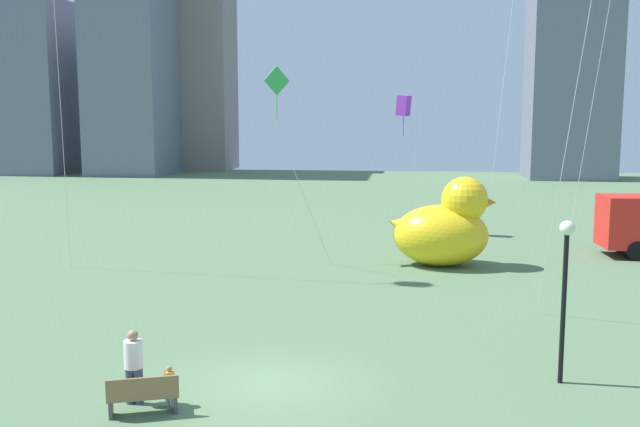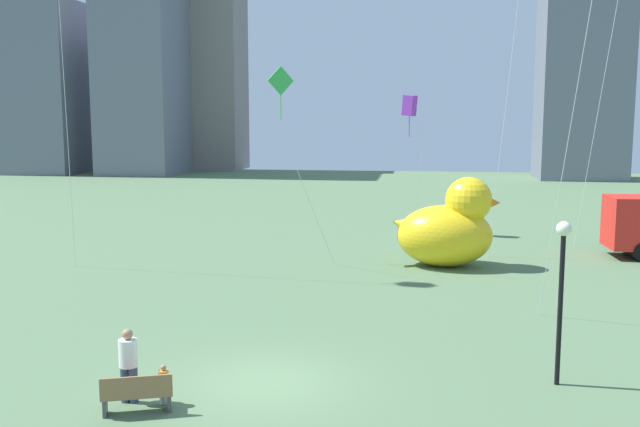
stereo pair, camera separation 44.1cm
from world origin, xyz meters
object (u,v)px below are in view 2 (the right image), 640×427
(giant_inflatable_duck, at_px, (449,228))
(park_bench, at_px, (137,393))
(kite_green, at_px, (282,88))
(person_adult, at_px, (128,362))
(lamppost, at_px, (562,272))
(kite_purple, at_px, (410,106))
(person_child, at_px, (164,383))

(giant_inflatable_duck, bearing_deg, park_bench, -113.33)
(park_bench, relative_size, giant_inflatable_duck, 0.34)
(park_bench, xyz_separation_m, kite_green, (-0.09, 16.85, 7.29))
(park_bench, relative_size, kite_green, 0.18)
(person_adult, bearing_deg, park_bench, -54.10)
(park_bench, relative_size, lamppost, 0.40)
(giant_inflatable_duck, bearing_deg, person_adult, -115.36)
(person_adult, distance_m, giant_inflatable_duck, 18.00)
(lamppost, distance_m, kite_purple, 22.95)
(park_bench, height_order, giant_inflatable_duck, giant_inflatable_duck)
(person_child, bearing_deg, giant_inflatable_duck, 67.09)
(lamppost, bearing_deg, giant_inflatable_duck, 99.02)
(lamppost, bearing_deg, park_bench, -161.65)
(person_child, relative_size, giant_inflatable_duck, 0.20)
(person_adult, relative_size, lamppost, 0.43)
(park_bench, distance_m, lamppost, 10.22)
(giant_inflatable_duck, xyz_separation_m, lamppost, (2.18, -13.72, 1.12))
(person_adult, bearing_deg, kite_purple, 76.87)
(person_child, distance_m, kite_green, 17.80)
(person_adult, bearing_deg, person_child, -0.53)
(person_adult, distance_m, lamppost, 10.36)
(person_child, bearing_deg, kite_purple, 78.71)
(person_adult, bearing_deg, giant_inflatable_duck, 64.64)
(person_child, height_order, giant_inflatable_duck, giant_inflatable_duck)
(park_bench, relative_size, person_child, 1.72)
(person_adult, distance_m, kite_green, 17.62)
(person_adult, xyz_separation_m, kite_purple, (5.76, 24.70, 6.12))
(person_child, relative_size, kite_purple, 0.12)
(lamppost, relative_size, kite_purple, 0.52)
(park_bench, bearing_deg, kite_purple, 78.11)
(person_child, distance_m, giant_inflatable_duck, 17.69)
(park_bench, distance_m, person_adult, 0.88)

